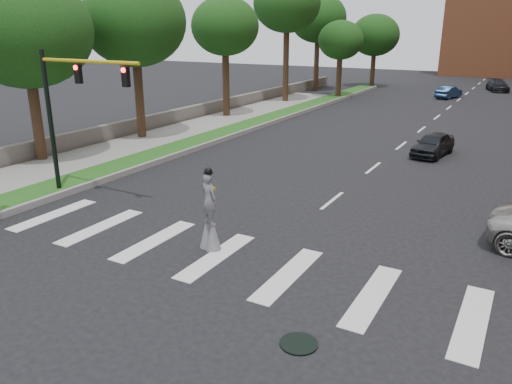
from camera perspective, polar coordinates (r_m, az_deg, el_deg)
ground_plane at (r=14.93m, az=-2.51°, el=-9.86°), size 160.00×160.00×0.00m
grass_median at (r=36.89m, az=-1.43°, el=7.46°), size 2.00×60.00×0.25m
median_curb at (r=36.37m, az=0.00°, el=7.34°), size 0.20×60.00×0.28m
sidewalk_left at (r=30.95m, az=-15.83°, el=4.60°), size 4.00×60.00×0.18m
stone_wall at (r=41.44m, az=-6.65°, el=9.14°), size 0.50×56.00×1.10m
manhole at (r=12.21m, az=4.90°, el=-16.88°), size 0.90×0.90×0.04m
traffic_signal at (r=22.14m, az=-20.70°, el=9.62°), size 5.30×0.23×6.20m
stilt_performer at (r=16.48m, az=-5.32°, el=-2.91°), size 0.83×0.61×2.81m
car_near at (r=30.56m, az=19.57°, el=5.17°), size 2.13×4.08×1.33m
car_mid at (r=56.83m, az=21.17°, el=10.59°), size 2.30×4.02×1.25m
car_far at (r=65.54m, az=25.90°, el=10.89°), size 3.14×4.84×1.30m
tree_1 at (r=29.11m, az=-24.94°, el=16.32°), size 6.80×6.80×9.78m
tree_2 at (r=33.44m, az=-13.78°, el=18.35°), size 6.50×6.50×10.17m
tree_3 at (r=41.07m, az=-3.57°, el=18.31°), size 5.32×5.32×9.41m
tree_4 at (r=49.65m, az=3.56°, el=20.68°), size 6.32×6.32×11.90m
tree_5 at (r=59.87m, az=7.11°, el=19.07°), size 6.38×6.38×10.77m
tree_6 at (r=53.45m, az=9.65°, el=16.69°), size 4.58×4.58×7.80m
tree_7 at (r=64.66m, az=13.46°, el=17.01°), size 5.82×5.82×8.66m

